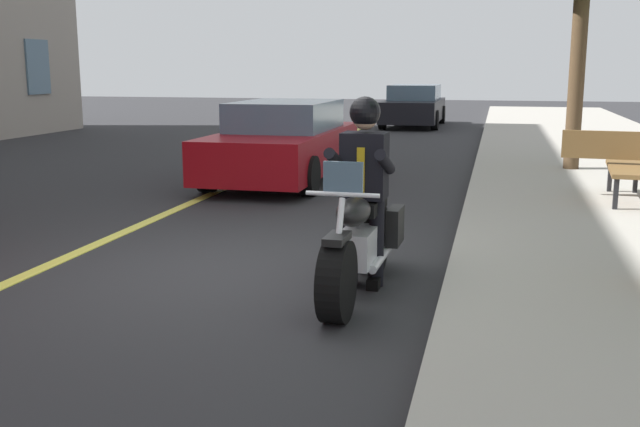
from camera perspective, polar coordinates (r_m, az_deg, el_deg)
ground_plane at (r=7.33m, az=-6.18°, el=-4.62°), size 80.00×80.00×0.00m
lane_center_stripe at (r=8.20m, az=-19.49°, el=-3.46°), size 60.00×0.16×0.01m
motorcycle_main at (r=6.62m, az=3.06°, el=-2.25°), size 2.21×0.62×1.26m
rider_main at (r=6.70m, az=3.42°, el=2.99°), size 0.63×0.55×1.74m
car_silver at (r=25.74m, az=7.26°, el=8.24°), size 4.60×1.92×1.40m
car_dark at (r=13.18m, az=-2.80°, el=5.54°), size 4.60×1.92×1.40m
bench_sidewalk at (r=11.27m, az=22.68°, el=3.84°), size 1.84×1.80×0.95m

